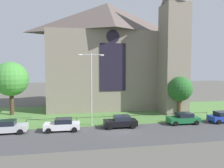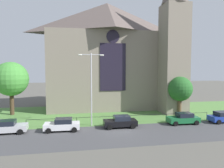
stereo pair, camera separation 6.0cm
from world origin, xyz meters
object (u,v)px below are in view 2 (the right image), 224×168
parked_car_black (120,122)px  parked_car_blue (224,117)px  parked_car_green (183,118)px  streetlamp_near (91,81)px  tree_right_near (180,89)px  church_building (112,54)px  tree_left_far (11,79)px  parked_car_white (62,125)px  parked_car_silver (8,127)px

parked_car_black → parked_car_blue: 14.74m
parked_car_green → parked_car_blue: (5.98, -0.21, 0.00)m
parked_car_blue → parked_car_black: bearing=179.0°
streetlamp_near → parked_car_blue: (18.29, -1.56, -5.16)m
parked_car_green → parked_car_blue: bearing=179.1°
tree_right_near → parked_car_green: (-2.08, -5.04, -3.46)m
church_building → tree_left_far: (-17.21, -4.32, -4.50)m
church_building → parked_car_white: church_building is taller
church_building → streetlamp_near: (-5.10, -13.30, -4.36)m
church_building → parked_car_silver: 23.12m
church_building → tree_left_far: church_building is taller
church_building → parked_car_black: church_building is taller
church_building → streetlamp_near: church_building is taller
tree_right_near → tree_left_far: bearing=168.7°
parked_car_white → parked_car_blue: same height
parked_car_white → parked_car_black: 7.21m
streetlamp_near → parked_car_green: streetlamp_near is taller
tree_right_near → church_building: bearing=134.0°
church_building → parked_car_white: (-8.75, -14.99, -9.53)m
parked_car_white → parked_car_black: bearing=-176.5°
parked_car_black → parked_car_blue: size_ratio=1.00×
parked_car_green → parked_car_black: bearing=2.2°
parked_car_white → parked_car_black: same height
church_building → streetlamp_near: size_ratio=2.75×
parked_car_silver → parked_car_black: bearing=-2.0°
church_building → parked_car_blue: size_ratio=6.15×
tree_right_near → streetlamp_near: (-14.39, -3.69, 1.70)m
parked_car_black → parked_car_green: 8.77m
tree_left_far → parked_car_blue: tree_left_far is taller
tree_left_far → parked_car_green: size_ratio=2.02×
parked_car_black → church_building: bearing=-95.2°
parked_car_white → parked_car_green: same height
streetlamp_near → parked_car_silver: streetlamp_near is taller
parked_car_black → parked_car_blue: same height
streetlamp_near → parked_car_green: bearing=-6.2°
church_building → parked_car_black: size_ratio=6.16×
tree_left_far → parked_car_blue: 32.56m
church_building → parked_car_white: 19.81m
streetlamp_near → parked_car_silver: size_ratio=2.22×
church_building → tree_right_near: church_building is taller
parked_car_silver → parked_car_blue: bearing=-2.1°
tree_left_far → parked_car_black: bearing=-33.8°
streetlamp_near → parked_car_white: bearing=-155.2°
streetlamp_near → parked_car_black: (3.55, -1.51, -5.16)m
streetlamp_near → parked_car_green: size_ratio=2.24×
church_building → tree_right_near: (9.29, -9.61, -6.06)m
parked_car_blue → parked_car_silver: bearing=179.1°
tree_right_near → parked_car_white: tree_right_near is taller
parked_car_black → parked_car_green: bearing=-178.2°
parked_car_blue → tree_left_far: bearing=160.1°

